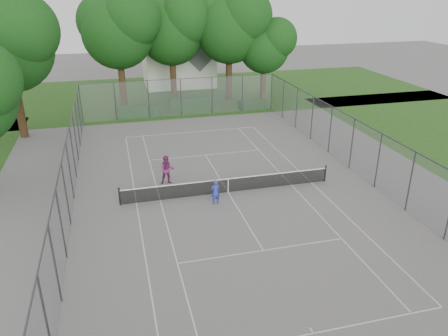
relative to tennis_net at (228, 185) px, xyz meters
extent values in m
plane|color=#605D5B|center=(0.00, 0.00, -0.51)|extent=(120.00, 120.00, 0.00)
cube|color=#214814|center=(0.00, 26.00, -0.51)|extent=(60.00, 20.00, 0.00)
cube|color=silver|center=(0.00, -11.88, -0.50)|extent=(10.97, 0.06, 0.01)
cube|color=silver|center=(0.00, 11.88, -0.50)|extent=(10.97, 0.06, 0.01)
cube|color=silver|center=(-5.49, 0.00, -0.50)|extent=(0.06, 23.77, 0.01)
cube|color=silver|center=(5.49, 0.00, -0.50)|extent=(0.06, 23.77, 0.01)
cube|color=silver|center=(-4.12, 0.00, -0.50)|extent=(0.06, 23.77, 0.01)
cube|color=silver|center=(4.12, 0.00, -0.50)|extent=(0.06, 23.77, 0.01)
cube|color=silver|center=(0.00, -6.40, -0.50)|extent=(8.23, 0.06, 0.01)
cube|color=silver|center=(0.00, 6.40, -0.50)|extent=(8.23, 0.06, 0.01)
cube|color=silver|center=(0.00, 0.00, -0.50)|extent=(0.06, 12.80, 0.01)
cube|color=silver|center=(0.00, -11.73, -0.50)|extent=(0.06, 0.30, 0.01)
cube|color=silver|center=(0.00, 11.73, -0.50)|extent=(0.06, 0.30, 0.01)
cylinder|color=black|center=(-6.39, 0.00, 0.04)|extent=(0.10, 0.10, 1.10)
cylinder|color=black|center=(6.39, 0.00, 0.04)|extent=(0.10, 0.10, 1.10)
cube|color=black|center=(0.00, 0.00, -0.06)|extent=(12.67, 0.01, 0.86)
cube|color=white|center=(0.00, 0.00, 0.40)|extent=(12.77, 0.03, 0.06)
cube|color=white|center=(0.00, 0.00, -0.07)|extent=(0.05, 0.02, 0.88)
cylinder|color=#38383D|center=(-9.00, 17.00, 1.24)|extent=(0.08, 0.08, 3.50)
cylinder|color=#38383D|center=(9.00, 17.00, 1.24)|extent=(0.08, 0.08, 3.50)
cube|color=slate|center=(0.00, 17.00, 1.24)|extent=(18.00, 0.02, 3.50)
cube|color=slate|center=(-9.00, 0.00, 1.24)|extent=(0.02, 34.00, 3.50)
cube|color=slate|center=(9.00, 0.00, 1.24)|extent=(0.02, 34.00, 3.50)
cube|color=#38383D|center=(0.00, 17.00, 2.99)|extent=(18.00, 0.05, 0.05)
cube|color=#38383D|center=(-9.00, 0.00, 2.99)|extent=(0.05, 34.00, 0.05)
cube|color=#38383D|center=(9.00, 0.00, 2.99)|extent=(0.05, 34.00, 0.05)
cylinder|color=#362313|center=(-5.11, 21.73, 1.90)|extent=(0.65, 0.65, 4.82)
sphere|color=#0F370F|center=(-5.11, 21.73, 6.71)|extent=(6.85, 6.85, 6.85)
sphere|color=#0F370F|center=(-3.73, 20.71, 8.08)|extent=(5.48, 5.48, 5.48)
sphere|color=#0F370F|center=(-6.31, 22.59, 7.74)|extent=(5.14, 5.14, 5.14)
cylinder|color=#362313|center=(0.24, 23.24, 1.82)|extent=(0.65, 0.65, 4.66)
sphere|color=#0F370F|center=(0.24, 23.24, 6.46)|extent=(6.62, 6.62, 6.62)
sphere|color=#0F370F|center=(1.57, 22.25, 7.79)|extent=(5.30, 5.30, 5.30)
sphere|color=#0F370F|center=(-0.92, 24.07, 7.46)|extent=(4.97, 4.97, 4.97)
cylinder|color=#362313|center=(5.99, 21.95, 1.90)|extent=(0.65, 0.65, 4.82)
sphere|color=#0F370F|center=(5.99, 21.95, 6.71)|extent=(6.86, 6.86, 6.86)
sphere|color=#0F370F|center=(7.37, 20.92, 8.08)|extent=(5.48, 5.48, 5.48)
sphere|color=#0F370F|center=(4.80, 22.80, 7.74)|extent=(5.14, 5.14, 5.14)
cylinder|color=#362313|center=(9.45, 20.77, 1.30)|extent=(0.60, 0.60, 3.62)
sphere|color=#0F370F|center=(9.45, 20.77, 4.92)|extent=(5.16, 5.16, 5.16)
sphere|color=#0F370F|center=(10.48, 20.00, 5.95)|extent=(4.12, 4.12, 4.12)
sphere|color=#0F370F|center=(8.55, 21.42, 5.69)|extent=(3.87, 3.87, 3.87)
cylinder|color=#362313|center=(-13.52, 14.20, 1.87)|extent=(0.65, 0.65, 4.76)
sphere|color=#0F370F|center=(-13.52, 14.20, 6.62)|extent=(6.77, 6.77, 6.77)
sphere|color=#0F370F|center=(-12.16, 13.18, 7.98)|extent=(5.42, 5.42, 5.42)
cube|color=#144015|center=(-4.07, 17.86, -0.01)|extent=(3.99, 1.20, 1.00)
cube|color=#144015|center=(1.11, 18.65, 0.12)|extent=(4.00, 1.14, 1.26)
cube|color=#144015|center=(7.35, 17.92, -0.10)|extent=(2.72, 1.00, 0.81)
cube|color=white|center=(1.94, 30.26, 2.53)|extent=(8.11, 6.08, 6.08)
cube|color=#525358|center=(1.94, 30.26, 5.57)|extent=(8.03, 6.28, 8.03)
imported|color=#2D3BAA|center=(-1.08, -1.20, 0.23)|extent=(0.60, 0.45, 1.49)
imported|color=#7C2961|center=(-3.36, 2.20, 0.42)|extent=(0.94, 0.76, 1.86)
camera|label=1|loc=(-6.22, -22.86, 11.27)|focal=35.00mm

